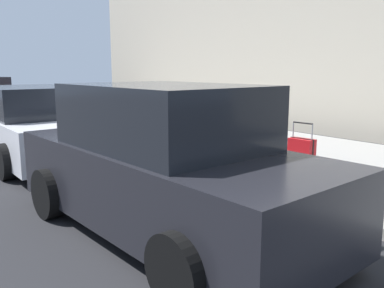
{
  "coord_description": "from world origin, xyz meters",
  "views": [
    {
      "loc": [
        -8.1,
        4.29,
        1.88
      ],
      "look_at": [
        -2.9,
        0.27,
        0.68
      ],
      "focal_mm": 38.18,
      "sensor_mm": 36.0,
      "label": 1
    }
  ],
  "objects_px": {
    "suitcase_maroon_2": "(245,150)",
    "suitcase_teal_1": "(273,158)",
    "suitcase_navy_4": "(205,142)",
    "suitcase_olive_6": "(174,136)",
    "suitcase_silver_5": "(190,141)",
    "suitcase_black_3": "(225,147)",
    "fire_hydrant": "(156,126)",
    "suitcase_red_0": "(301,160)",
    "bollard_post": "(140,125)",
    "parked_car_charcoal_0": "(164,165)",
    "parked_car_white_1": "(32,125)"
  },
  "relations": [
    {
      "from": "suitcase_maroon_2",
      "to": "suitcase_teal_1",
      "type": "bearing_deg",
      "value": -172.85
    },
    {
      "from": "suitcase_navy_4",
      "to": "suitcase_olive_6",
      "type": "distance_m",
      "value": 1.08
    },
    {
      "from": "suitcase_maroon_2",
      "to": "suitcase_silver_5",
      "type": "bearing_deg",
      "value": 1.02
    },
    {
      "from": "suitcase_teal_1",
      "to": "suitcase_silver_5",
      "type": "relative_size",
      "value": 0.77
    },
    {
      "from": "suitcase_maroon_2",
      "to": "suitcase_black_3",
      "type": "height_order",
      "value": "suitcase_maroon_2"
    },
    {
      "from": "suitcase_teal_1",
      "to": "suitcase_maroon_2",
      "type": "relative_size",
      "value": 0.66
    },
    {
      "from": "fire_hydrant",
      "to": "suitcase_olive_6",
      "type": "bearing_deg",
      "value": 175.03
    },
    {
      "from": "suitcase_red_0",
      "to": "suitcase_maroon_2",
      "type": "relative_size",
      "value": 1.07
    },
    {
      "from": "suitcase_red_0",
      "to": "fire_hydrant",
      "type": "height_order",
      "value": "suitcase_red_0"
    },
    {
      "from": "suitcase_teal_1",
      "to": "fire_hydrant",
      "type": "xyz_separation_m",
      "value": [
        3.52,
        0.06,
        0.17
      ]
    },
    {
      "from": "suitcase_maroon_2",
      "to": "suitcase_navy_4",
      "type": "height_order",
      "value": "suitcase_maroon_2"
    },
    {
      "from": "suitcase_red_0",
      "to": "bollard_post",
      "type": "height_order",
      "value": "suitcase_red_0"
    },
    {
      "from": "suitcase_maroon_2",
      "to": "suitcase_black_3",
      "type": "relative_size",
      "value": 1.32
    },
    {
      "from": "suitcase_olive_6",
      "to": "parked_car_charcoal_0",
      "type": "distance_m",
      "value": 4.24
    },
    {
      "from": "suitcase_navy_4",
      "to": "fire_hydrant",
      "type": "xyz_separation_m",
      "value": [
        1.88,
        -0.07,
        0.1
      ]
    },
    {
      "from": "suitcase_maroon_2",
      "to": "parked_car_white_1",
      "type": "relative_size",
      "value": 0.19
    },
    {
      "from": "parked_car_charcoal_0",
      "to": "parked_car_white_1",
      "type": "relative_size",
      "value": 0.93
    },
    {
      "from": "suitcase_silver_5",
      "to": "fire_hydrant",
      "type": "height_order",
      "value": "fire_hydrant"
    },
    {
      "from": "bollard_post",
      "to": "parked_car_white_1",
      "type": "bearing_deg",
      "value": 82.7
    },
    {
      "from": "suitcase_teal_1",
      "to": "suitcase_olive_6",
      "type": "xyz_separation_m",
      "value": [
        2.72,
        0.13,
        0.03
      ]
    },
    {
      "from": "suitcase_red_0",
      "to": "suitcase_maroon_2",
      "type": "bearing_deg",
      "value": 4.21
    },
    {
      "from": "suitcase_maroon_2",
      "to": "suitcase_navy_4",
      "type": "xyz_separation_m",
      "value": [
        1.06,
        0.06,
        0.01
      ]
    },
    {
      "from": "suitcase_black_3",
      "to": "suitcase_navy_4",
      "type": "distance_m",
      "value": 0.54
    },
    {
      "from": "suitcase_teal_1",
      "to": "fire_hydrant",
      "type": "distance_m",
      "value": 3.53
    },
    {
      "from": "suitcase_black_3",
      "to": "fire_hydrant",
      "type": "bearing_deg",
      "value": -0.69
    },
    {
      "from": "suitcase_red_0",
      "to": "suitcase_maroon_2",
      "type": "distance_m",
      "value": 1.16
    },
    {
      "from": "suitcase_black_3",
      "to": "suitcase_silver_5",
      "type": "distance_m",
      "value": 1.07
    },
    {
      "from": "suitcase_maroon_2",
      "to": "parked_car_white_1",
      "type": "bearing_deg",
      "value": 34.44
    },
    {
      "from": "suitcase_navy_4",
      "to": "parked_car_white_1",
      "type": "distance_m",
      "value": 3.69
    },
    {
      "from": "bollard_post",
      "to": "parked_car_charcoal_0",
      "type": "relative_size",
      "value": 0.19
    },
    {
      "from": "fire_hydrant",
      "to": "parked_car_white_1",
      "type": "distance_m",
      "value": 2.72
    },
    {
      "from": "suitcase_olive_6",
      "to": "parked_car_white_1",
      "type": "relative_size",
      "value": 0.14
    },
    {
      "from": "suitcase_maroon_2",
      "to": "suitcase_olive_6",
      "type": "relative_size",
      "value": 1.36
    },
    {
      "from": "parked_car_white_1",
      "to": "suitcase_black_3",
      "type": "bearing_deg",
      "value": -141.61
    },
    {
      "from": "suitcase_silver_5",
      "to": "suitcase_olive_6",
      "type": "relative_size",
      "value": 1.17
    },
    {
      "from": "suitcase_navy_4",
      "to": "bollard_post",
      "type": "bearing_deg",
      "value": 1.82
    },
    {
      "from": "suitcase_teal_1",
      "to": "suitcase_silver_5",
      "type": "bearing_deg",
      "value": 2.67
    },
    {
      "from": "suitcase_maroon_2",
      "to": "bollard_post",
      "type": "bearing_deg",
      "value": 2.23
    },
    {
      "from": "suitcase_teal_1",
      "to": "suitcase_black_3",
      "type": "height_order",
      "value": "suitcase_black_3"
    },
    {
      "from": "suitcase_olive_6",
      "to": "bollard_post",
      "type": "bearing_deg",
      "value": 3.52
    },
    {
      "from": "suitcase_silver_5",
      "to": "suitcase_olive_6",
      "type": "distance_m",
      "value": 0.55
    },
    {
      "from": "suitcase_black_3",
      "to": "suitcase_navy_4",
      "type": "bearing_deg",
      "value": 4.79
    },
    {
      "from": "parked_car_charcoal_0",
      "to": "suitcase_teal_1",
      "type": "bearing_deg",
      "value": -75.7
    },
    {
      "from": "suitcase_olive_6",
      "to": "suitcase_red_0",
      "type": "bearing_deg",
      "value": -177.59
    },
    {
      "from": "suitcase_olive_6",
      "to": "parked_car_white_1",
      "type": "xyz_separation_m",
      "value": [
        1.62,
        2.52,
        0.29
      ]
    },
    {
      "from": "suitcase_silver_5",
      "to": "suitcase_olive_6",
      "type": "bearing_deg",
      "value": 2.69
    },
    {
      "from": "suitcase_olive_6",
      "to": "parked_car_charcoal_0",
      "type": "bearing_deg",
      "value": 143.43
    },
    {
      "from": "bollard_post",
      "to": "fire_hydrant",
      "type": "bearing_deg",
      "value": -163.32
    },
    {
      "from": "suitcase_navy_4",
      "to": "suitcase_silver_5",
      "type": "bearing_deg",
      "value": -3.2
    },
    {
      "from": "suitcase_silver_5",
      "to": "suitcase_teal_1",
      "type": "bearing_deg",
      "value": -177.33
    }
  ]
}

